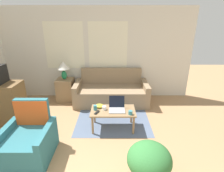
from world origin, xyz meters
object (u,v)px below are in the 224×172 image
(couch, at_px, (111,93))
(tv_remote, at_px, (97,113))
(cup_yellow, at_px, (130,113))
(cup_white, at_px, (95,108))
(potted_plant, at_px, (149,161))
(armchair, at_px, (29,141))
(cup_navy, at_px, (104,108))
(snack_bowl, at_px, (99,106))
(coffee_table, at_px, (113,112))
(table_lamp, at_px, (63,67))
(laptop, at_px, (117,107))

(couch, height_order, tv_remote, couch)
(cup_yellow, relative_size, cup_white, 0.78)
(potted_plant, bearing_deg, armchair, 162.86)
(cup_navy, xyz_separation_m, tv_remote, (-0.15, -0.15, -0.03))
(armchair, height_order, snack_bowl, armchair)
(coffee_table, relative_size, cup_yellow, 11.19)
(coffee_table, bearing_deg, couch, 91.77)
(table_lamp, distance_m, cup_yellow, 2.44)
(tv_remote, xyz_separation_m, potted_plant, (0.82, -1.29, -0.03))
(armchair, xyz_separation_m, tv_remote, (1.11, 0.69, 0.17))
(cup_navy, distance_m, snack_bowl, 0.16)
(armchair, xyz_separation_m, cup_white, (1.07, 0.82, 0.22))
(table_lamp, bearing_deg, snack_bowl, -50.71)
(couch, height_order, cup_yellow, couch)
(laptop, bearing_deg, couch, 95.37)
(table_lamp, bearing_deg, armchair, -91.77)
(armchair, bearing_deg, table_lamp, 88.23)
(laptop, distance_m, cup_yellow, 0.34)
(cup_yellow, height_order, potted_plant, potted_plant)
(tv_remote, relative_size, potted_plant, 0.23)
(couch, distance_m, table_lamp, 1.53)
(snack_bowl, relative_size, tv_remote, 1.18)
(coffee_table, bearing_deg, potted_plant, -70.98)
(cup_white, xyz_separation_m, snack_bowl, (0.08, 0.13, -0.02))
(cup_yellow, distance_m, potted_plant, 1.24)
(couch, xyz_separation_m, snack_bowl, (-0.26, -1.19, 0.19))
(laptop, height_order, potted_plant, laptop)
(table_lamp, bearing_deg, cup_white, -55.33)
(coffee_table, bearing_deg, snack_bowl, 155.49)
(cup_navy, xyz_separation_m, cup_white, (-0.19, -0.02, 0.02))
(laptop, distance_m, potted_plant, 1.49)
(coffee_table, height_order, tv_remote, tv_remote)
(table_lamp, relative_size, cup_white, 4.78)
(table_lamp, distance_m, snack_bowl, 1.78)
(cup_white, relative_size, potted_plant, 0.16)
(cup_white, bearing_deg, snack_bowl, 59.53)
(cup_white, height_order, snack_bowl, cup_white)
(laptop, bearing_deg, tv_remote, -160.54)
(couch, height_order, armchair, armchair)
(armchair, xyz_separation_m, cup_navy, (1.26, 0.84, 0.20))
(cup_navy, relative_size, cup_yellow, 1.05)
(armchair, xyz_separation_m, table_lamp, (0.07, 2.27, 0.73))
(laptop, xyz_separation_m, tv_remote, (-0.42, -0.15, -0.05))
(armchair, distance_m, laptop, 1.76)
(armchair, height_order, laptop, armchair)
(coffee_table, bearing_deg, armchair, -150.67)
(couch, height_order, cup_white, couch)
(coffee_table, distance_m, potted_plant, 1.49)
(couch, xyz_separation_m, cup_navy, (-0.15, -1.31, 0.20))
(potted_plant, bearing_deg, snack_bowl, 116.92)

